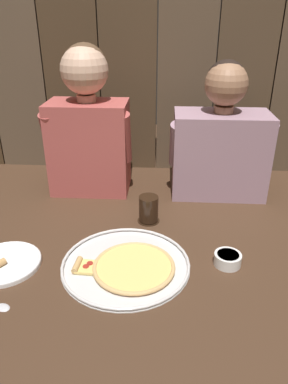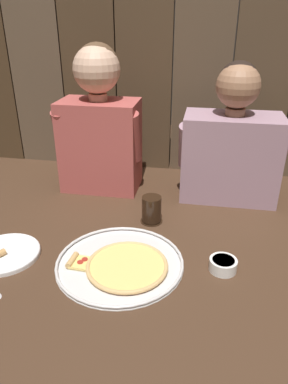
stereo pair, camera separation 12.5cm
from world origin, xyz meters
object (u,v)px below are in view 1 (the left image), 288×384
Objects in this scene: pizza_tray at (128,265)px; drinking_glass at (149,209)px; dinner_plate at (5,263)px; diner_right at (221,139)px; diner_left at (88,125)px; dipping_bowl at (228,259)px.

pizza_tray is 0.30m from drinking_glass.
dinner_plate is 0.40× the size of diner_right.
dinner_plate is 2.18× the size of drinking_glass.
dinner_plate is 0.69m from diner_left.
dinner_plate is 0.55m from drinking_glass.
diner_left is at bearing 179.95° from diner_right.
dipping_bowl is (0.27, -0.26, -0.03)m from drinking_glass.
diner_right reaches higher than pizza_tray.
drinking_glass is 1.21× the size of dipping_bowl.
diner_right is (0.30, 0.28, 0.20)m from drinking_glass.
diner_left is 0.58m from diner_right.
drinking_glass is at bearing -45.28° from diner_left.
diner_right is at bearing -0.05° from diner_left.
dinner_plate is at bearing -145.55° from drinking_glass.
diner_left reaches higher than pizza_tray.
diner_left reaches higher than dipping_bowl.
diner_right is at bearing 87.29° from dipping_bowl.
pizza_tray is 4.72× the size of dipping_bowl.
pizza_tray is at bearing -173.45° from dipping_bowl.
dipping_bowl is 0.15× the size of diner_right.
pizza_tray is 1.79× the size of dinner_plate.
diner_right reaches higher than dipping_bowl.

